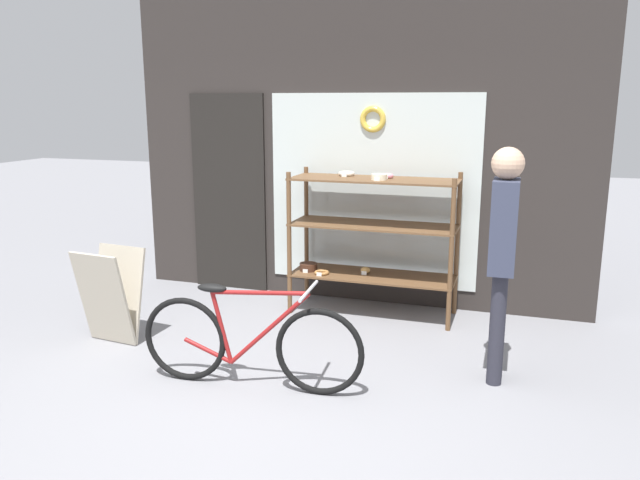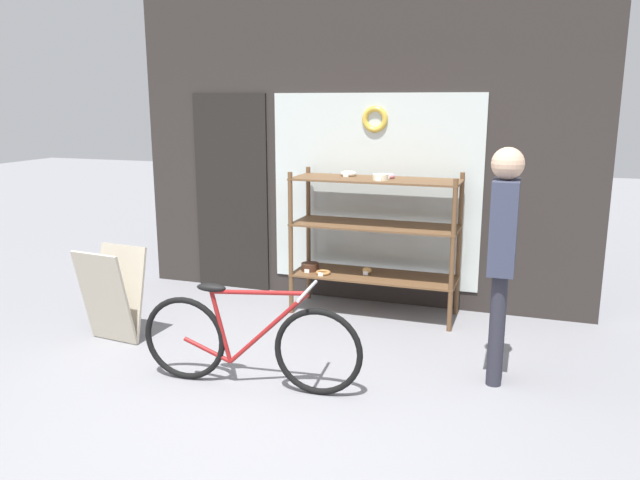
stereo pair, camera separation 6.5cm
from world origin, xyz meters
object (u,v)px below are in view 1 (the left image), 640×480
Objects in this scene: bicycle at (249,342)px; pedestrian at (503,246)px; sandwich_board at (111,296)px; display_case at (370,230)px.

bicycle is 1.92m from pedestrian.
bicycle is at bearing -9.92° from sandwich_board.
pedestrian is (1.25, -1.18, 0.20)m from display_case.
display_case is at bearing 42.86° from sandwich_board.
pedestrian is at bearing 10.49° from sandwich_board.
pedestrian is at bearing -43.35° from display_case.
pedestrian reaches higher than sandwich_board.
display_case is 1.95m from bicycle.
pedestrian reaches higher than bicycle.
sandwich_board is at bearing 159.28° from bicycle.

